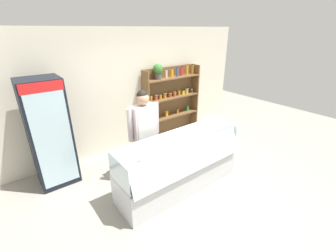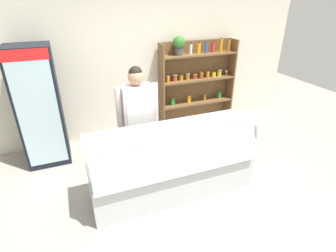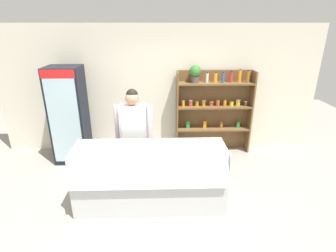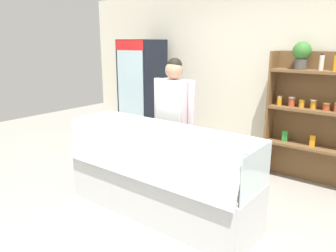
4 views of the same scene
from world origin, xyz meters
name	(u,v)px [view 4 (image 4 of 4)]	position (x,y,z in m)	size (l,w,h in m)	color
ground_plane	(165,220)	(0.00, 0.00, 0.00)	(12.00, 12.00, 0.00)	gray
back_wall	(254,80)	(0.00, 2.18, 1.35)	(6.80, 0.10, 2.70)	silver
drinks_fridge	(142,97)	(-1.81, 1.65, 0.97)	(0.65, 0.60, 1.94)	black
shelving_unit	(329,110)	(1.13, 1.98, 1.05)	(1.61, 0.29, 1.91)	brown
deli_display_case	(159,187)	(-0.16, 0.10, 0.31)	(2.27, 0.73, 1.01)	silver
shop_clerk	(174,113)	(-0.44, 0.74, 1.02)	(0.63, 0.25, 1.72)	#4C4233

